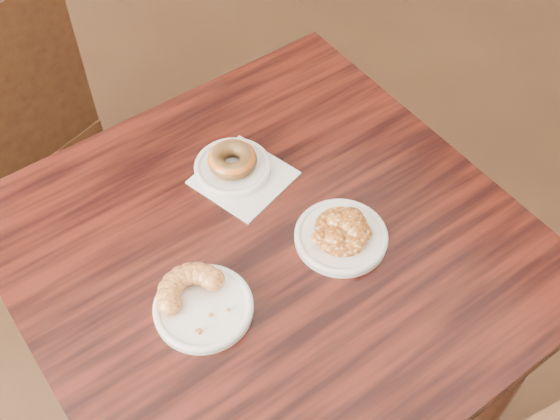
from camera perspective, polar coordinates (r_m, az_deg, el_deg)
floor at (r=1.90m, az=3.37°, el=-14.21°), size 5.00×5.00×0.00m
cafe_table at (r=1.53m, az=-0.58°, el=-11.02°), size 0.85×0.85×0.75m
napkin at (r=1.30m, az=-2.97°, el=2.63°), size 0.19×0.19×0.00m
plate_donut at (r=1.30m, az=-3.85°, el=3.45°), size 0.14×0.14×0.01m
plate_cruller at (r=1.14m, az=-6.24°, el=-7.92°), size 0.16×0.16×0.01m
plate_fritter at (r=1.21m, az=4.98°, el=-2.21°), size 0.16×0.16×0.01m
glazed_donut at (r=1.29m, az=-3.91°, el=4.10°), size 0.09×0.09×0.03m
apple_fritter at (r=1.19m, az=5.05°, el=-1.61°), size 0.13×0.13×0.03m
cruller_fragment at (r=1.12m, az=-6.35°, el=-7.30°), size 0.13×0.13×0.04m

